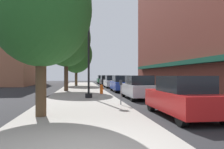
{
  "coord_description": "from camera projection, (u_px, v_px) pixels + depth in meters",
  "views": [
    {
      "loc": [
        -0.02,
        -4.5,
        1.69
      ],
      "look_at": [
        3.15,
        18.52,
        1.75
      ],
      "focal_mm": 35.84,
      "sensor_mm": 36.0,
      "label": 1
    }
  ],
  "objects": [
    {
      "name": "car_white",
      "position": [
        112.0,
        82.0,
        29.74
      ],
      "size": [
        1.8,
        4.3,
        1.66
      ],
      "rotation": [
        0.0,
        0.0,
        0.02
      ],
      "color": "black",
      "rests_on": "ground"
    },
    {
      "name": "fire_hydrant",
      "position": [
        101.0,
        89.0,
        18.87
      ],
      "size": [
        0.33,
        0.26,
        0.79
      ],
      "color": "#E05614",
      "rests_on": "sidewalk_slab"
    },
    {
      "name": "sidewalk_slab",
      "position": [
        82.0,
        91.0,
        23.28
      ],
      "size": [
        4.8,
        50.0,
        0.12
      ],
      "primitive_type": "cube",
      "color": "gray",
      "rests_on": "ground"
    },
    {
      "name": "car_red",
      "position": [
        183.0,
        97.0,
        8.92
      ],
      "size": [
        1.8,
        4.3,
        1.66
      ],
      "rotation": [
        0.0,
        0.0,
        0.02
      ],
      "color": "black",
      "rests_on": "ground"
    },
    {
      "name": "building_right_brick",
      "position": [
        201.0,
        15.0,
        28.32
      ],
      "size": [
        6.8,
        40.0,
        18.65
      ],
      "color": "brown",
      "rests_on": "ground"
    },
    {
      "name": "car_black",
      "position": [
        106.0,
        80.0,
        37.01
      ],
      "size": [
        1.8,
        4.3,
        1.66
      ],
      "rotation": [
        0.0,
        0.0,
        0.01
      ],
      "color": "black",
      "rests_on": "ground"
    },
    {
      "name": "tree_near",
      "position": [
        66.0,
        39.0,
        22.28
      ],
      "size": [
        4.9,
        4.9,
        8.05
      ],
      "color": "#422D1E",
      "rests_on": "sidewalk_slab"
    },
    {
      "name": "car_blue",
      "position": [
        121.0,
        84.0,
        22.72
      ],
      "size": [
        1.8,
        4.3,
        1.66
      ],
      "rotation": [
        0.0,
        0.0,
        0.01
      ],
      "color": "black",
      "rests_on": "ground"
    },
    {
      "name": "ground_plane",
      "position": [
        121.0,
        92.0,
        22.83
      ],
      "size": [
        90.0,
        90.0,
        0.0
      ],
      "primitive_type": "plane",
      "color": "#232326"
    },
    {
      "name": "tree_far",
      "position": [
        76.0,
        55.0,
        33.56
      ],
      "size": [
        4.83,
        4.83,
        7.45
      ],
      "color": "#4C3823",
      "rests_on": "sidewalk_slab"
    },
    {
      "name": "parking_meter_near",
      "position": [
        121.0,
        89.0,
        11.79
      ],
      "size": [
        0.14,
        0.09,
        1.31
      ],
      "color": "slate",
      "rests_on": "sidewalk_slab"
    },
    {
      "name": "tree_mid",
      "position": [
        41.0,
        9.0,
        8.51
      ],
      "size": [
        3.89,
        3.89,
        6.36
      ],
      "color": "#4C3823",
      "rests_on": "sidewalk_slab"
    },
    {
      "name": "lamppost",
      "position": [
        89.0,
        53.0,
        15.42
      ],
      "size": [
        0.48,
        0.48,
        5.9
      ],
      "color": "black",
      "rests_on": "sidewalk_slab"
    },
    {
      "name": "building_far_background",
      "position": [
        19.0,
        43.0,
        39.63
      ],
      "size": [
        6.8,
        18.0,
        14.76
      ],
      "color": "#9E6047",
      "rests_on": "ground"
    },
    {
      "name": "car_silver",
      "position": [
        139.0,
        87.0,
        15.81
      ],
      "size": [
        1.8,
        4.3,
        1.66
      ],
      "rotation": [
        0.0,
        0.0,
        0.04
      ],
      "color": "black",
      "rests_on": "ground"
    },
    {
      "name": "car_green",
      "position": [
        102.0,
        80.0,
        43.83
      ],
      "size": [
        1.8,
        4.3,
        1.66
      ],
      "rotation": [
        0.0,
        0.0,
        0.02
      ],
      "color": "black",
      "rests_on": "ground"
    }
  ]
}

